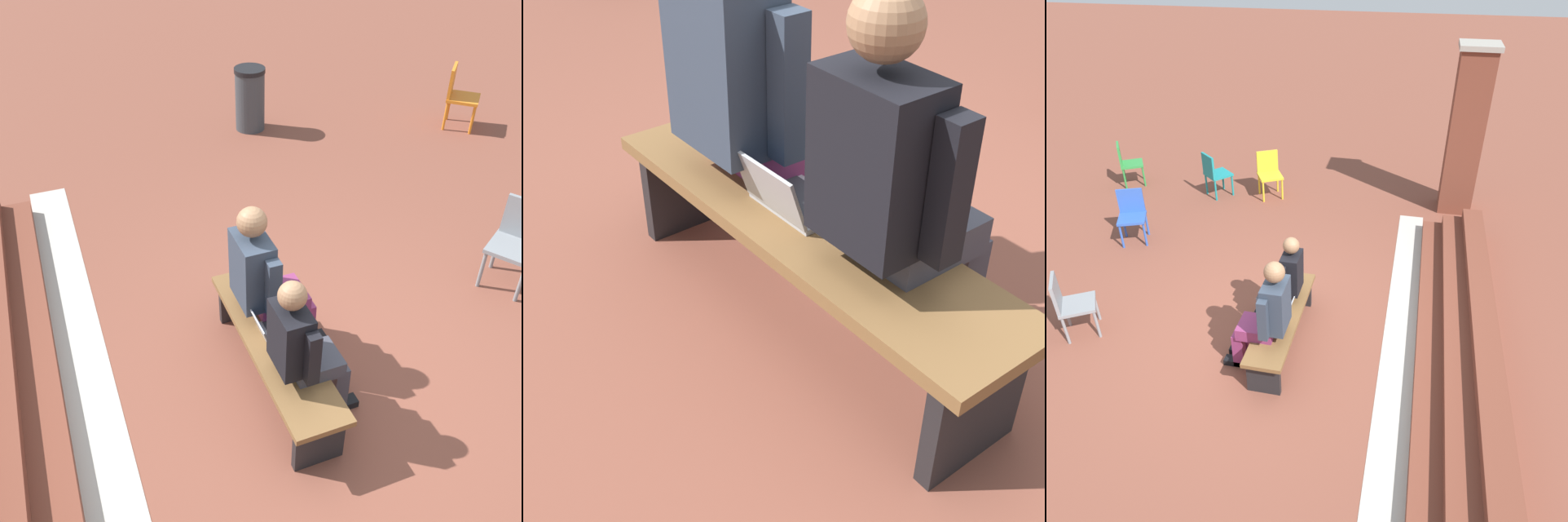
{
  "view_description": "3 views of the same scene",
  "coord_description": "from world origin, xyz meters",
  "views": [
    {
      "loc": [
        -2.9,
        1.56,
        3.76
      ],
      "look_at": [
        0.69,
        0.16,
        0.79
      ],
      "focal_mm": 42.0,
      "sensor_mm": 36.0,
      "label": 1
    },
    {
      "loc": [
        -1.47,
        1.56,
        1.76
      ],
      "look_at": [
        -0.24,
        0.63,
        0.65
      ],
      "focal_mm": 50.0,
      "sensor_mm": 36.0,
      "label": 2
    },
    {
      "loc": [
        4.66,
        1.56,
        4.28
      ],
      "look_at": [
        -0.2,
        0.49,
        1.02
      ],
      "focal_mm": 35.0,
      "sensor_mm": 36.0,
      "label": 3
    }
  ],
  "objects": [
    {
      "name": "person_student",
      "position": [
        -0.22,
        0.19,
        0.7
      ],
      "size": [
        0.51,
        0.65,
        1.3
      ],
      "color": "#383842",
      "rests_on": "ground"
    },
    {
      "name": "laptop",
      "position": [
        0.19,
        0.27,
        0.5
      ],
      "size": [
        0.32,
        0.29,
        0.21
      ],
      "color": "#9EA0A5",
      "rests_on": "bench"
    },
    {
      "name": "bench",
      "position": [
        0.14,
        0.26,
        0.35
      ],
      "size": [
        1.8,
        0.44,
        0.45
      ],
      "color": "brown",
      "rests_on": "ground"
    },
    {
      "name": "person_adult",
      "position": [
        0.51,
        0.19,
        0.75
      ],
      "size": [
        0.59,
        0.75,
        1.42
      ],
      "color": "#7F2D5B",
      "rests_on": "ground"
    },
    {
      "name": "ground_plane",
      "position": [
        0.0,
        0.0,
        0.0
      ],
      "size": [
        60.0,
        60.0,
        0.0
      ],
      "primitive_type": "plane",
      "color": "brown"
    }
  ]
}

